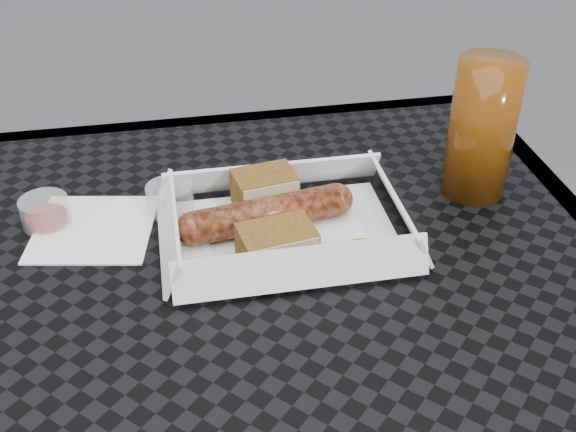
% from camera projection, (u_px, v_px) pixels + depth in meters
% --- Properties ---
extents(patio_table, '(0.80, 0.80, 0.74)m').
position_uv_depth(patio_table, '(235.00, 380.00, 0.68)').
color(patio_table, black).
rests_on(patio_table, ground).
extents(food_tray, '(0.22, 0.15, 0.00)m').
position_uv_depth(food_tray, '(286.00, 233.00, 0.74)').
color(food_tray, white).
rests_on(food_tray, patio_table).
extents(bratwurst, '(0.19, 0.06, 0.04)m').
position_uv_depth(bratwurst, '(267.00, 214.00, 0.73)').
color(bratwurst, brown).
rests_on(bratwurst, food_tray).
extents(bread_near, '(0.07, 0.06, 0.04)m').
position_uv_depth(bread_near, '(265.00, 190.00, 0.77)').
color(bread_near, brown).
rests_on(bread_near, food_tray).
extents(bread_far, '(0.08, 0.06, 0.04)m').
position_uv_depth(bread_far, '(277.00, 245.00, 0.69)').
color(bread_far, brown).
rests_on(bread_far, food_tray).
extents(veg_garnish, '(0.03, 0.03, 0.00)m').
position_uv_depth(veg_garnish, '(367.00, 252.00, 0.71)').
color(veg_garnish, '#E7480A').
rests_on(veg_garnish, food_tray).
extents(napkin, '(0.14, 0.14, 0.00)m').
position_uv_depth(napkin, '(94.00, 229.00, 0.75)').
color(napkin, white).
rests_on(napkin, patio_table).
extents(condiment_cup_sauce, '(0.05, 0.05, 0.03)m').
position_uv_depth(condiment_cup_sauce, '(45.00, 212.00, 0.75)').
color(condiment_cup_sauce, maroon).
rests_on(condiment_cup_sauce, patio_table).
extents(condiment_cup_empty, '(0.05, 0.05, 0.03)m').
position_uv_depth(condiment_cup_empty, '(170.00, 199.00, 0.77)').
color(condiment_cup_empty, silver).
rests_on(condiment_cup_empty, patio_table).
extents(drink_glass, '(0.07, 0.07, 0.15)m').
position_uv_depth(drink_glass, '(482.00, 129.00, 0.77)').
color(drink_glass, '#632F08').
rests_on(drink_glass, patio_table).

